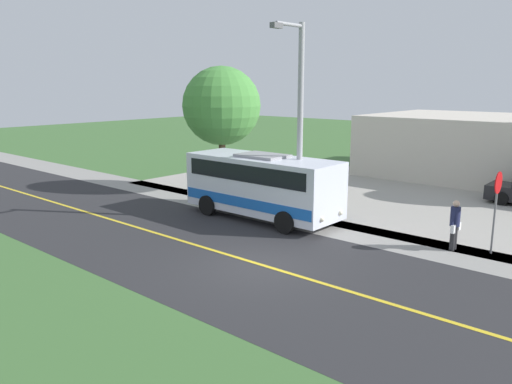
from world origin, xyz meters
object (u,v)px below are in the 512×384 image
shuttle_bus_front (262,183)px  street_light_pole (298,116)px  tree_curbside (222,106)px  stop_sign (497,198)px  pedestrian_with_bags (455,223)px

shuttle_bus_front → street_light_pole: 3.34m
street_light_pole → tree_curbside: 7.33m
stop_sign → tree_curbside: (-1.30, -14.34, 2.63)m
pedestrian_with_bags → tree_curbside: tree_curbside is taller
stop_sign → street_light_pole: size_ratio=0.35×
stop_sign → shuttle_bus_front: bearing=-80.0°
shuttle_bus_front → tree_curbside: (-2.89, -5.29, 3.05)m
pedestrian_with_bags → stop_sign: 1.60m
stop_sign → street_light_pole: street_light_pole is taller
shuttle_bus_front → stop_sign: bearing=100.0°
shuttle_bus_front → street_light_pole: street_light_pole is taller
tree_curbside → shuttle_bus_front: bearing=61.4°
shuttle_bus_front → tree_curbside: tree_curbside is taller
pedestrian_with_bags → shuttle_bus_front: bearing=-81.8°
shuttle_bus_front → pedestrian_with_bags: bearing=98.2°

